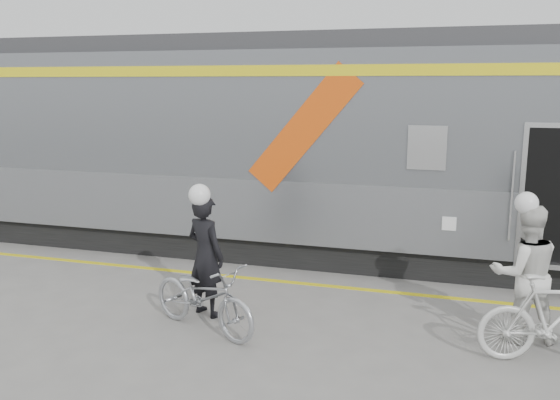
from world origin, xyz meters
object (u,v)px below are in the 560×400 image
at_px(man, 206,255).
at_px(woman, 525,274).
at_px(bicycle_right, 555,319).
at_px(bicycle_left, 203,297).

distance_m(man, woman, 4.23).
bearing_deg(woman, man, -9.30).
bearing_deg(bicycle_right, bicycle_left, 80.59).
distance_m(bicycle_left, bicycle_right, 4.33).
relative_size(man, bicycle_left, 0.95).
relative_size(woman, bicycle_right, 0.99).
xyz_separation_m(man, bicycle_right, (4.52, -0.19, -0.33)).
bearing_deg(woman, bicycle_left, -1.41).
relative_size(bicycle_left, bicycle_right, 1.02).
bearing_deg(bicycle_right, man, 73.41).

